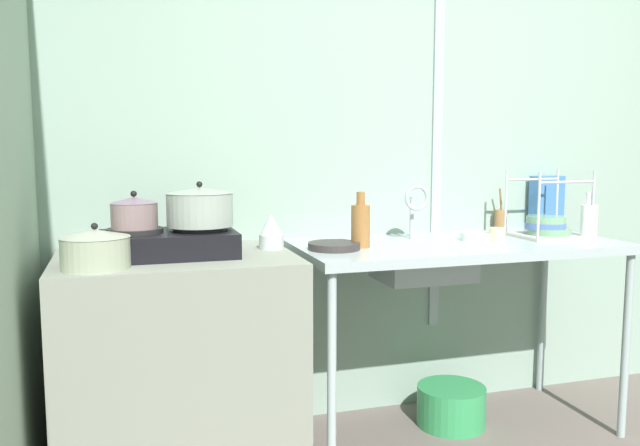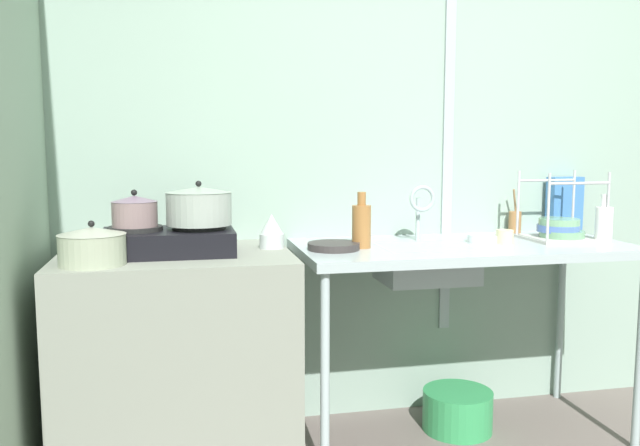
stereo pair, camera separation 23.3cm
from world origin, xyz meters
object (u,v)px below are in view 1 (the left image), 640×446
Objects in this scene: cup_by_rack at (497,235)px; bottle_by_sink at (361,225)px; pot_on_right_burner at (200,207)px; pot_on_left_burner at (134,212)px; small_bowl_on_drainboard at (476,236)px; faucet at (416,203)px; utensil_jar at (501,220)px; percolator at (271,232)px; cereal_box at (547,202)px; frying_pan at (334,246)px; pot_beside_stove at (95,249)px; dish_rack at (547,226)px; stove at (168,243)px; sink_basin at (423,262)px; bucket_on_floor at (451,406)px; bottle_by_rack at (589,220)px.

bottle_by_sink reaches higher than cup_by_rack.
pot_on_right_burner is 1.33m from cup_by_rack.
pot_on_left_burner is 0.68× the size of pot_on_right_burner.
pot_on_left_burner is 1.25× the size of small_bowl_on_drainboard.
utensil_jar is at bearing 18.00° from faucet.
percolator is 0.95m from small_bowl_on_drainboard.
percolator is at bearing -178.63° from cereal_box.
faucet is 0.49m from frying_pan.
cereal_box reaches higher than pot_beside_stove.
pot_on_right_burner is at bearing -168.83° from percolator.
stove is at bearing -179.31° from dish_rack.
frying_pan reaches higher than sink_basin.
dish_rack is (2.02, 0.21, -0.02)m from pot_beside_stove.
cup_by_rack reaches higher than small_bowl_on_drainboard.
stove is at bearing 180.00° from pot_on_right_burner.
pot_on_right_burner reaches higher than percolator.
pot_on_left_burner is at bearing -178.21° from bucket_on_floor.
faucet is 0.32m from small_bowl_on_drainboard.
small_bowl_on_drainboard is at bearing 7.28° from pot_beside_stove.
bottle_by_rack reaches higher than sink_basin.
frying_pan is 0.79× the size of cereal_box.
dish_rack reaches higher than utensil_jar.
bottle_by_rack reaches higher than frying_pan.
stove is 1.89× the size of cereal_box.
pot_on_left_burner reaches higher than percolator.
dish_rack is 2.19× the size of small_bowl_on_drainboard.
dish_rack reaches higher than bottle_by_sink.
cereal_box is (1.82, 0.28, -0.05)m from pot_on_right_burner.
stove is at bearing 178.25° from sink_basin.
pot_on_right_burner reaches higher than utensil_jar.
cereal_box reaches higher than bottle_by_sink.
pot_beside_stove is 2.27m from cereal_box.
faucet is at bearing 17.39° from frying_pan.
utensil_jar is at bearing 18.77° from bottle_by_sink.
percolator is 1.03m from cup_by_rack.
utensil_jar is at bearing 13.81° from pot_beside_stove.
pot_on_right_burner reaches higher than bottle_by_rack.
sink_basin is 2.77× the size of small_bowl_on_drainboard.
small_bowl_on_drainboard is at bearing 10.11° from sink_basin.
pot_on_left_burner is 0.70× the size of faucet.
pot_beside_stove is at bearing -126.12° from pot_on_left_burner.
pot_on_left_burner reaches higher than bottle_by_sink.
cup_by_rack is at bearing -1.70° from stove.
pot_on_right_burner reaches higher than cereal_box.
cereal_box is (1.95, 0.28, 0.08)m from stove.
pot_beside_stove is at bearing -175.05° from cup_by_rack.
percolator is 0.61× the size of bottle_by_sink.
cereal_box is at bearing 83.81° from bottle_by_rack.
pot_on_right_burner is at bearing -179.14° from small_bowl_on_drainboard.
stove is at bearing 179.10° from bottle_by_sink.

